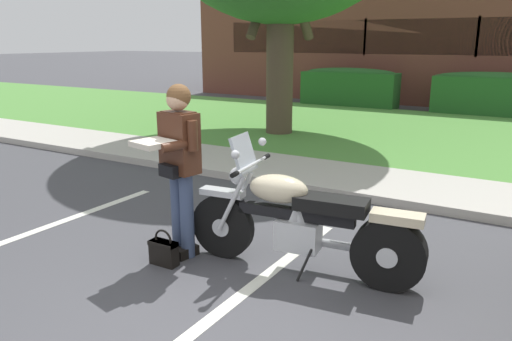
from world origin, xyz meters
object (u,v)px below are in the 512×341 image
(handbag, at_px, (164,251))
(hedge_left, at_px, (349,86))
(rider_person, at_px, (178,158))
(hedge_center_left, at_px, (495,93))
(brick_building, at_px, (491,40))
(motorcycle, at_px, (309,223))

(handbag, bearing_deg, hedge_left, 101.13)
(rider_person, height_order, handbag, rider_person)
(handbag, height_order, hedge_center_left, hedge_center_left)
(rider_person, xyz_separation_m, hedge_center_left, (1.89, 11.60, -0.36))
(handbag, bearing_deg, brick_building, 86.14)
(handbag, height_order, hedge_left, hedge_left)
(motorcycle, bearing_deg, rider_person, -167.38)
(handbag, relative_size, hedge_center_left, 0.11)
(brick_building, bearing_deg, hedge_left, -122.66)
(rider_person, relative_size, hedge_left, 0.56)
(motorcycle, distance_m, brick_building, 16.86)
(handbag, distance_m, hedge_left, 12.10)
(hedge_left, bearing_deg, brick_building, 57.34)
(brick_building, bearing_deg, hedge_center_left, -82.36)
(motorcycle, xyz_separation_m, handbag, (-1.26, -0.54, -0.34))
(motorcycle, xyz_separation_m, brick_building, (-0.10, 16.78, 1.61))
(handbag, height_order, brick_building, brick_building)
(motorcycle, distance_m, hedge_center_left, 11.34)
(hedge_left, bearing_deg, handbag, -78.87)
(motorcycle, bearing_deg, hedge_left, 107.63)
(handbag, bearing_deg, hedge_center_left, 80.90)
(motorcycle, relative_size, hedge_left, 0.74)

